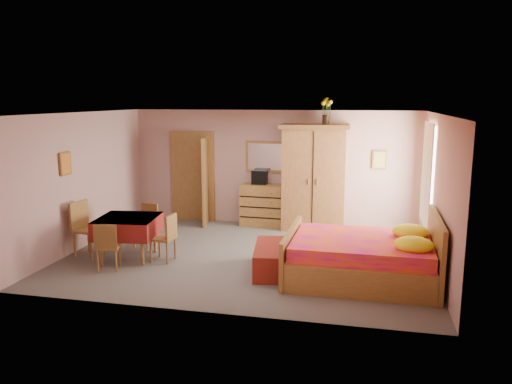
% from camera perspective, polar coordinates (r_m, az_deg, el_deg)
% --- Properties ---
extents(floor, '(6.50, 6.50, 0.00)m').
position_cam_1_polar(floor, '(9.25, -1.01, -7.33)').
color(floor, slate).
rests_on(floor, ground).
extents(ceiling, '(6.50, 6.50, 0.00)m').
position_cam_1_polar(ceiling, '(8.80, -1.07, 8.99)').
color(ceiling, brown).
rests_on(ceiling, wall_back).
extents(wall_back, '(6.50, 0.10, 2.60)m').
position_cam_1_polar(wall_back, '(11.35, 1.90, 2.77)').
color(wall_back, tan).
rests_on(wall_back, floor).
extents(wall_front, '(6.50, 0.10, 2.60)m').
position_cam_1_polar(wall_front, '(6.58, -6.13, -3.09)').
color(wall_front, tan).
rests_on(wall_front, floor).
extents(wall_left, '(0.10, 5.00, 2.60)m').
position_cam_1_polar(wall_left, '(10.18, -19.13, 1.28)').
color(wall_left, tan).
rests_on(wall_left, floor).
extents(wall_right, '(0.10, 5.00, 2.60)m').
position_cam_1_polar(wall_right, '(8.78, 20.07, -0.21)').
color(wall_right, tan).
rests_on(wall_right, floor).
extents(doorway, '(1.06, 0.12, 2.15)m').
position_cam_1_polar(doorway, '(11.85, -7.20, 1.69)').
color(doorway, '#9E6B35').
rests_on(doorway, floor).
extents(window, '(0.08, 1.40, 1.95)m').
position_cam_1_polar(window, '(9.92, 19.02, 1.93)').
color(window, white).
rests_on(window, wall_right).
extents(picture_left, '(0.04, 0.32, 0.42)m').
position_cam_1_polar(picture_left, '(9.61, -20.97, 3.04)').
color(picture_left, orange).
rests_on(picture_left, wall_left).
extents(picture_back, '(0.30, 0.04, 0.40)m').
position_cam_1_polar(picture_back, '(11.10, 13.92, 3.59)').
color(picture_back, '#D8BF59').
rests_on(picture_back, wall_back).
extents(chest_of_drawers, '(1.02, 0.55, 0.95)m').
position_cam_1_polar(chest_of_drawers, '(11.32, 0.85, -1.49)').
color(chest_of_drawers, '#A67538').
rests_on(chest_of_drawers, floor).
extents(wall_mirror, '(0.92, 0.06, 0.72)m').
position_cam_1_polar(wall_mirror, '(11.34, 1.08, 4.05)').
color(wall_mirror, white).
rests_on(wall_mirror, wall_back).
extents(stereo, '(0.34, 0.25, 0.31)m').
position_cam_1_polar(stereo, '(11.26, 0.41, 1.71)').
color(stereo, black).
rests_on(stereo, chest_of_drawers).
extents(floor_lamp, '(0.29, 0.29, 1.85)m').
position_cam_1_polar(floor_lamp, '(11.12, 3.50, 0.63)').
color(floor_lamp, black).
rests_on(floor_lamp, floor).
extents(wardrobe, '(1.50, 0.81, 2.31)m').
position_cam_1_polar(wardrobe, '(10.93, 6.62, 1.64)').
color(wardrobe, '#9D6535').
rests_on(wardrobe, floor).
extents(sunflower_vase, '(0.24, 0.24, 0.56)m').
position_cam_1_polar(sunflower_vase, '(10.82, 8.03, 9.15)').
color(sunflower_vase, yellow).
rests_on(sunflower_vase, wardrobe).
extents(bed, '(2.39, 1.90, 1.09)m').
position_cam_1_polar(bed, '(8.15, 11.93, -6.06)').
color(bed, '#D1146D').
rests_on(bed, floor).
extents(bench, '(0.67, 1.35, 0.43)m').
position_cam_1_polar(bench, '(8.43, 1.55, -7.61)').
color(bench, maroon).
rests_on(bench, floor).
extents(dining_table, '(1.15, 1.15, 0.76)m').
position_cam_1_polar(dining_table, '(9.34, -14.35, -5.08)').
color(dining_table, maroon).
rests_on(dining_table, floor).
extents(chair_south, '(0.46, 0.46, 0.82)m').
position_cam_1_polar(chair_south, '(8.81, -16.54, -5.92)').
color(chair_south, olive).
rests_on(chair_south, floor).
extents(chair_north, '(0.45, 0.45, 0.83)m').
position_cam_1_polar(chair_north, '(9.96, -12.57, -3.79)').
color(chair_north, '#B0733B').
rests_on(chair_north, floor).
extents(chair_west, '(0.53, 0.53, 1.00)m').
position_cam_1_polar(chair_west, '(9.65, -18.57, -4.03)').
color(chair_west, '#9B6934').
rests_on(chair_west, floor).
extents(chair_east, '(0.42, 0.42, 0.85)m').
position_cam_1_polar(chair_east, '(9.03, -10.61, -5.15)').
color(chair_east, '#986233').
rests_on(chair_east, floor).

